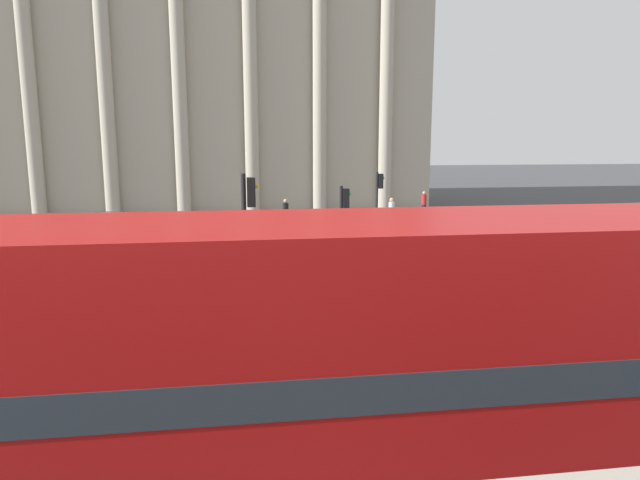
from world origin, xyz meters
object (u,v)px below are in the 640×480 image
at_px(pedestrian_white, 391,212).
at_px(pedestrian_yellow, 418,288).
at_px(pedestrian_black, 286,212).
at_px(car_silver, 104,226).
at_px(traffic_light_mid, 343,217).
at_px(traffic_light_far, 378,196).
at_px(traffic_light_near, 248,234).
at_px(pedestrian_red, 424,202).
at_px(double_decker_bus, 389,357).
at_px(plaza_building_left, 185,46).

bearing_deg(pedestrian_white, pedestrian_yellow, -48.80).
distance_m(pedestrian_yellow, pedestrian_black, 16.92).
relative_size(car_silver, pedestrian_black, 2.49).
distance_m(traffic_light_mid, car_silver, 13.92).
bearing_deg(pedestrian_yellow, traffic_light_far, -87.86).
height_order(traffic_light_near, traffic_light_mid, traffic_light_near).
bearing_deg(traffic_light_near, pedestrian_red, 61.32).
bearing_deg(pedestrian_black, traffic_light_far, -128.60).
xyz_separation_m(double_decker_bus, pedestrian_white, (6.39, 23.12, -1.19)).
xyz_separation_m(traffic_light_near, car_silver, (-6.79, 15.42, -2.01)).
height_order(traffic_light_near, pedestrian_white, traffic_light_near).
bearing_deg(pedestrian_yellow, traffic_light_mid, -68.06).
bearing_deg(pedestrian_yellow, traffic_light_near, 19.64).
height_order(plaza_building_left, pedestrian_yellow, plaza_building_left).
bearing_deg(pedestrian_black, traffic_light_near, -177.79).
xyz_separation_m(pedestrian_yellow, pedestrian_black, (-2.17, 16.78, -0.04)).
height_order(double_decker_bus, pedestrian_black, double_decker_bus).
xyz_separation_m(traffic_light_far, pedestrian_red, (5.06, 8.26, -1.30)).
bearing_deg(pedestrian_black, car_silver, 112.59).
height_order(pedestrian_white, pedestrian_black, pedestrian_white).
relative_size(traffic_light_mid, pedestrian_white, 1.84).
xyz_separation_m(traffic_light_mid, traffic_light_far, (2.96, 6.67, 0.05)).
distance_m(car_silver, pedestrian_yellow, 18.60).
height_order(plaza_building_left, pedestrian_black, plaza_building_left).
distance_m(double_decker_bus, pedestrian_red, 29.82).
xyz_separation_m(double_decker_bus, traffic_light_mid, (1.86, 13.17, -0.05)).
bearing_deg(traffic_light_far, pedestrian_black, 131.39).
xyz_separation_m(pedestrian_red, pedestrian_black, (-9.15, -3.63, 0.02)).
relative_size(pedestrian_white, pedestrian_black, 1.08).
bearing_deg(pedestrian_yellow, pedestrian_red, -97.80).
bearing_deg(double_decker_bus, traffic_light_mid, 75.91).
height_order(car_silver, pedestrian_yellow, pedestrian_yellow).
xyz_separation_m(plaza_building_left, traffic_light_far, (10.17, -17.58, -9.34)).
distance_m(pedestrian_white, pedestrian_red, 6.08).
relative_size(traffic_light_mid, pedestrian_yellow, 1.91).
distance_m(double_decker_bus, pedestrian_yellow, 8.32).
relative_size(double_decker_bus, traffic_light_mid, 3.11).
bearing_deg(traffic_light_near, pedestrian_yellow, 8.57).
relative_size(pedestrian_yellow, pedestrian_black, 1.03).
relative_size(traffic_light_far, pedestrian_black, 2.03).
height_order(double_decker_bus, pedestrian_yellow, double_decker_bus).
height_order(traffic_light_near, pedestrian_yellow, traffic_light_near).
xyz_separation_m(car_silver, pedestrian_yellow, (11.35, -14.73, 0.31)).
bearing_deg(plaza_building_left, pedestrian_yellow, -74.47).
height_order(traffic_light_far, pedestrian_white, traffic_light_far).
xyz_separation_m(traffic_light_mid, pedestrian_yellow, (1.05, -5.48, -1.19)).
bearing_deg(pedestrian_white, pedestrian_red, 108.82).
bearing_deg(plaza_building_left, pedestrian_red, -31.47).
xyz_separation_m(traffic_light_near, pedestrian_red, (11.54, 21.09, -1.76)).
distance_m(traffic_light_mid, traffic_light_far, 7.30).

